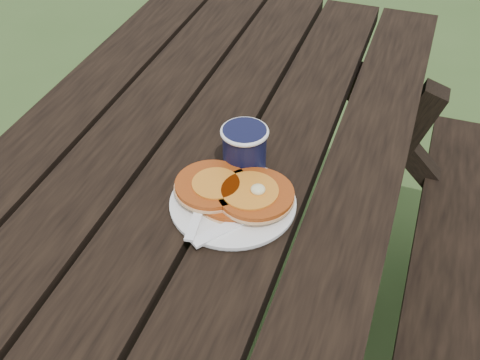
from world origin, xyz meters
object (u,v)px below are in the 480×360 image
(pancake_stack, at_px, (235,192))
(plate, at_px, (233,204))
(coffee_cup, at_px, (244,147))
(picnic_table, at_px, (175,342))

(pancake_stack, bearing_deg, plate, -89.75)
(pancake_stack, relative_size, coffee_cup, 2.32)
(picnic_table, height_order, coffee_cup, coffee_cup)
(coffee_cup, bearing_deg, picnic_table, -125.07)
(pancake_stack, bearing_deg, picnic_table, -154.55)
(plate, relative_size, coffee_cup, 2.36)
(plate, xyz_separation_m, coffee_cup, (-0.01, 0.10, 0.04))
(pancake_stack, distance_m, coffee_cup, 0.09)
(picnic_table, xyz_separation_m, plate, (0.12, 0.05, 0.39))
(coffee_cup, bearing_deg, pancake_stack, -81.38)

